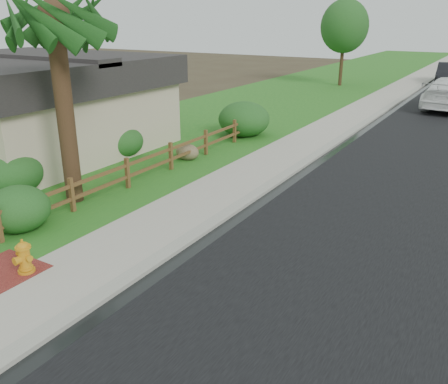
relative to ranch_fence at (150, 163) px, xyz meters
The scene contains 16 objects.
ground 7.37m from the ranch_fence, 60.64° to the right, with size 120.00×120.00×0.00m, color #3C3121.
curb 28.88m from the ranch_fence, 82.04° to the left, with size 0.40×90.00×0.12m, color gray.
wet_gutter 28.94m from the ranch_fence, 81.35° to the left, with size 0.50×90.00×0.00m, color black.
sidewalk 28.73m from the ranch_fence, 84.61° to the left, with size 2.20×90.00×0.10m, color #A9A193.
grass_strip 28.62m from the ranch_fence, 88.40° to the left, with size 1.60×90.00×0.06m, color #1B601B.
lawn_near 28.94m from the ranch_fence, 98.75° to the left, with size 9.00×90.00×0.04m, color #1B601B.
ranch_fence is the anchor object (origin of this frame).
palm_tree 5.74m from the ranch_fence, 103.57° to the right, with size 3.60×3.60×6.60m.
house 7.57m from the ranch_fence, behind, with size 10.60×9.60×4.05m.
fire_hydrant 6.97m from the ranch_fence, 74.18° to the right, with size 0.53×0.42×0.81m.
boulder 2.71m from the ranch_fence, 96.39° to the left, with size 1.00×0.75×0.67m, color brown.
shrub_a 5.19m from the ranch_fence, 93.31° to the right, with size 1.68×1.68×1.26m, color #214E1C.
shrub_b 4.55m from the ranch_fence, 129.64° to the right, with size 2.01×2.01×1.41m, color #214E1C.
shrub_c 3.35m from the ranch_fence, 149.99° to the left, with size 1.80×1.80×1.30m, color #214E1C.
shrub_d 7.44m from the ranch_fence, 92.31° to the left, with size 2.47×2.47×1.68m, color #214E1C.
tree_mid_left 27.64m from the ranch_fence, 94.17° to the left, with size 3.83×3.83×6.86m.
Camera 1 is at (6.90, -6.02, 5.48)m, focal length 38.00 mm.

